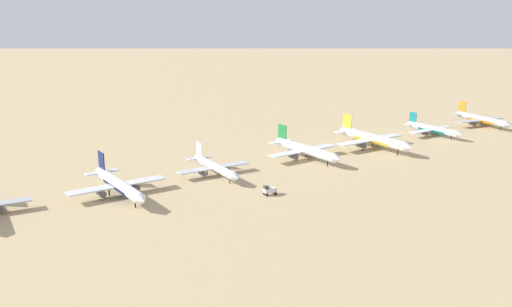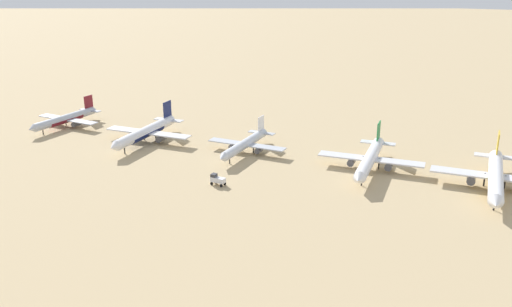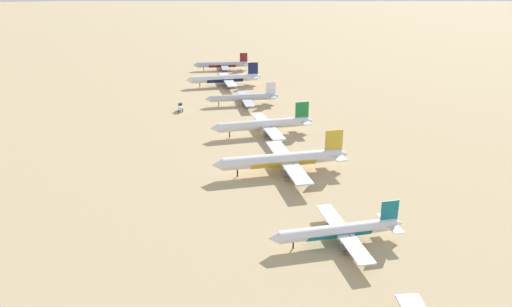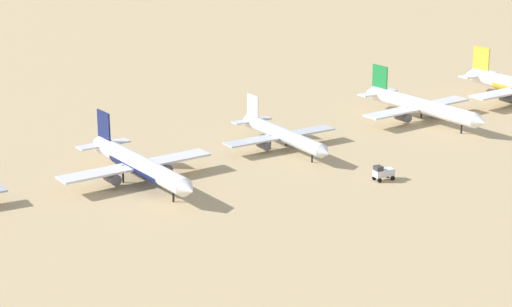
{
  "view_description": "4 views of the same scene",
  "coord_description": "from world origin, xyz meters",
  "px_view_note": "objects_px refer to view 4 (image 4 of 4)",
  "views": [
    {
      "loc": [
        212.28,
        -168.61,
        73.55
      ],
      "look_at": [
        -7.02,
        -21.94,
        4.75
      ],
      "focal_mm": 39.97,
      "sensor_mm": 36.0,
      "label": 1
    },
    {
      "loc": [
        195.11,
        38.51,
        72.9
      ],
      "look_at": [
        9.46,
        -40.16,
        4.0
      ],
      "focal_mm": 38.55,
      "sensor_mm": 36.0,
      "label": 2
    },
    {
      "loc": [
        47.66,
        205.62,
        73.43
      ],
      "look_at": [
        11.39,
        36.48,
        4.74
      ],
      "focal_mm": 33.72,
      "sensor_mm": 36.0,
      "label": 3
    },
    {
      "loc": [
        205.8,
        -198.5,
        77.13
      ],
      "look_at": [
        11.68,
        -65.54,
        4.66
      ],
      "focal_mm": 68.45,
      "sensor_mm": 36.0,
      "label": 4
    }
  ],
  "objects_px": {
    "service_truck": "(383,172)",
    "parked_jet_2": "(282,135)",
    "parked_jet_1": "(139,165)",
    "parked_jet_3": "(420,106)"
  },
  "relations": [
    {
      "from": "parked_jet_3",
      "to": "parked_jet_2",
      "type": "bearing_deg",
      "value": -90.0
    },
    {
      "from": "parked_jet_3",
      "to": "service_truck",
      "type": "relative_size",
      "value": 9.03
    },
    {
      "from": "parked_jet_1",
      "to": "parked_jet_3",
      "type": "height_order",
      "value": "parked_jet_1"
    },
    {
      "from": "service_truck",
      "to": "parked_jet_2",
      "type": "bearing_deg",
      "value": -172.02
    },
    {
      "from": "parked_jet_1",
      "to": "parked_jet_2",
      "type": "height_order",
      "value": "parked_jet_1"
    },
    {
      "from": "service_truck",
      "to": "parked_jet_1",
      "type": "bearing_deg",
      "value": -122.31
    },
    {
      "from": "parked_jet_2",
      "to": "parked_jet_3",
      "type": "bearing_deg",
      "value": 90.0
    },
    {
      "from": "parked_jet_3",
      "to": "service_truck",
      "type": "bearing_deg",
      "value": -52.51
    },
    {
      "from": "parked_jet_1",
      "to": "parked_jet_2",
      "type": "xyz_separation_m",
      "value": [
        -3.39,
        45.66,
        -0.69
      ]
    },
    {
      "from": "parked_jet_1",
      "to": "parked_jet_3",
      "type": "xyz_separation_m",
      "value": [
        -3.39,
        96.78,
        0.01
      ]
    }
  ]
}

